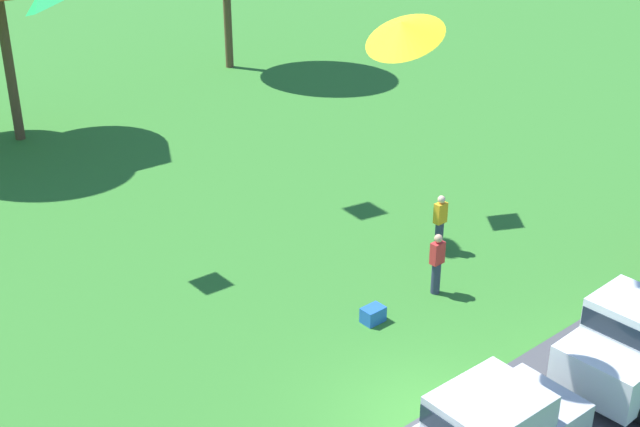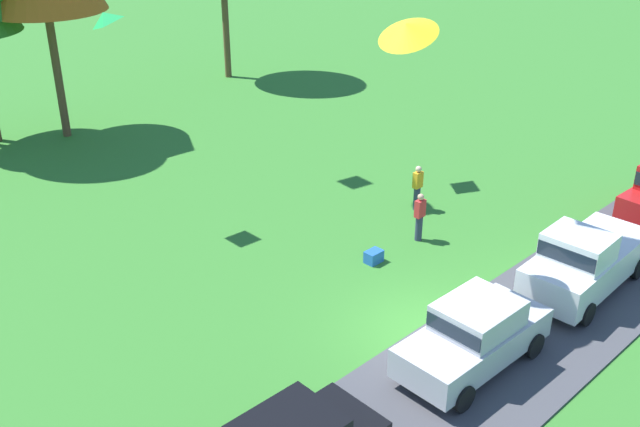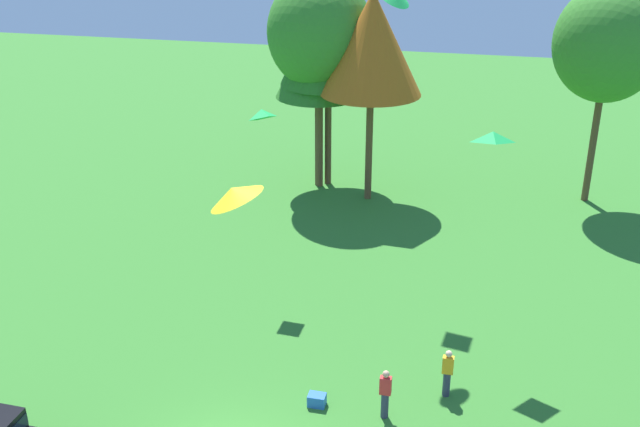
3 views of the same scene
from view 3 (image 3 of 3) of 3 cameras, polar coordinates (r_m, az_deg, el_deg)
name	(u,v)px [view 3 (image 3 of 3)]	position (r m, az deg, el deg)	size (l,w,h in m)	color
person_beside_suv	(385,394)	(23.79, 4.99, -13.51)	(0.36, 0.24, 1.71)	#2D334C
person_watching_sky	(447,373)	(24.91, 9.68, -11.87)	(0.36, 0.24, 1.71)	#2D334C
tree_center_back	(318,54)	(39.57, -0.14, 12.03)	(4.51, 4.51, 9.52)	brown
tree_far_right	(320,32)	(39.20, -0.03, 13.63)	(5.39, 5.39, 11.37)	brown
tree_far_left	(329,35)	(39.59, 0.66, 13.41)	(5.09, 5.09, 10.75)	brown
tree_left_of_center	(372,44)	(37.56, 3.97, 12.78)	(5.08, 5.08, 10.73)	brown
tree_right_of_center	(608,43)	(39.75, 21.11, 12.00)	(5.28, 5.28, 11.16)	brown
cooler_box	(317,400)	(24.56, -0.24, -14.02)	(0.56, 0.40, 0.40)	blue
kite_diamond_high_left	(493,137)	(25.37, 13.01, 5.72)	(1.09, 0.83, 0.36)	green
kite_diamond_mid_center	(261,114)	(29.28, -4.49, 7.60)	(0.88, 0.80, 0.36)	green
kite_delta_topmost	(234,194)	(19.21, -6.56, 1.51)	(1.50, 1.50, 0.34)	yellow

